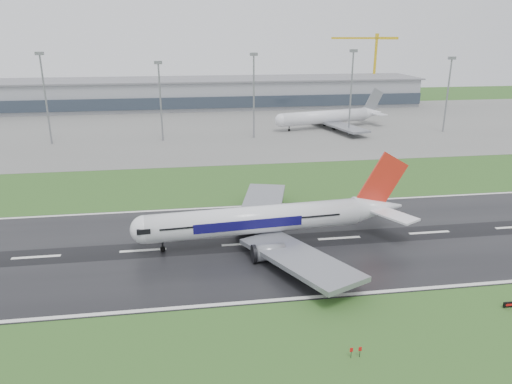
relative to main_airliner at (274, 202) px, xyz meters
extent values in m
plane|color=#29521E|center=(-6.28, -0.78, -8.45)|extent=(520.00, 520.00, 0.00)
cube|color=black|center=(-6.28, -0.78, -8.40)|extent=(400.00, 45.00, 0.10)
cube|color=slate|center=(-6.28, 124.22, -8.41)|extent=(400.00, 130.00, 0.08)
cube|color=gray|center=(-6.28, 184.22, -0.95)|extent=(240.00, 36.00, 15.00)
cylinder|color=gray|center=(-67.68, 99.22, 7.89)|extent=(0.64, 0.64, 32.68)
cylinder|color=gray|center=(-26.00, 99.22, 6.11)|extent=(0.64, 0.64, 29.13)
cylinder|color=gray|center=(10.08, 99.22, 7.50)|extent=(0.64, 0.64, 31.90)
cylinder|color=gray|center=(49.72, 99.22, 8.01)|extent=(0.64, 0.64, 32.93)
cylinder|color=gray|center=(91.64, 99.22, 6.48)|extent=(0.64, 0.64, 29.86)
camera|label=1|loc=(-16.72, -88.38, 32.67)|focal=33.54mm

